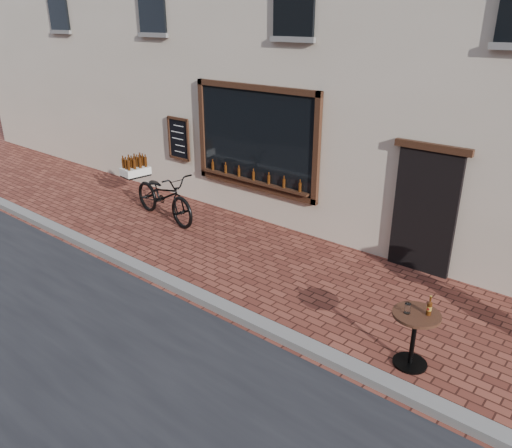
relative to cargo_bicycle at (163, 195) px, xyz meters
The scene contains 4 objects.
ground 4.18m from the cargo_bicycle, 31.60° to the right, with size 90.00×90.00×0.00m, color #57251C.
kerb 4.07m from the cargo_bicycle, 29.18° to the right, with size 90.00×0.25×0.12m, color slate.
cargo_bicycle is the anchor object (origin of this frame).
bistro_table 6.59m from the cargo_bicycle, 11.81° to the right, with size 0.61×0.61×1.05m.
Camera 1 is at (4.78, -4.61, 4.23)m, focal length 35.00 mm.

